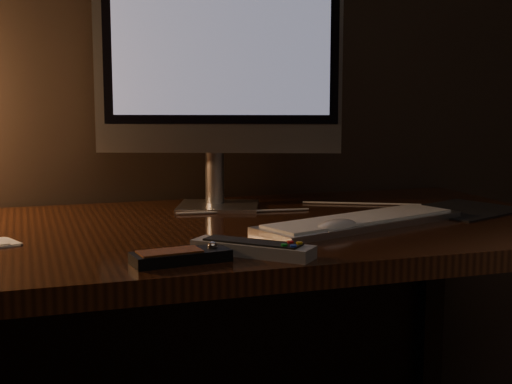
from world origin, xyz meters
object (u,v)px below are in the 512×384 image
object	(u,v)px
keyboard	(361,221)
media_remote	(181,256)
desk	(189,280)
tv_remote	(252,248)
monitor	(218,56)
mouse	(337,229)

from	to	relation	value
keyboard	media_remote	size ratio (longest dim) A/B	2.91
desk	keyboard	bearing A→B (deg)	-26.45
media_remote	keyboard	bearing A→B (deg)	18.49
media_remote	desk	bearing A→B (deg)	68.01
media_remote	tv_remote	world-z (taller)	media_remote
desk	monitor	size ratio (longest dim) A/B	2.71
mouse	tv_remote	xyz separation A→B (m)	(-0.21, -0.12, 0.00)
keyboard	mouse	size ratio (longest dim) A/B	4.75
desk	keyboard	distance (m)	0.38
monitor	mouse	world-z (taller)	monitor
desk	monitor	xyz separation A→B (m)	(0.10, 0.14, 0.48)
mouse	tv_remote	bearing A→B (deg)	-172.87
mouse	tv_remote	world-z (taller)	tv_remote
monitor	media_remote	bearing A→B (deg)	-91.39
monitor	tv_remote	xyz separation A→B (m)	(-0.08, -0.49, -0.34)
desk	keyboard	world-z (taller)	keyboard
monitor	tv_remote	size ratio (longest dim) A/B	3.16
tv_remote	monitor	bearing A→B (deg)	125.13
mouse	media_remote	distance (m)	0.36
mouse	media_remote	world-z (taller)	media_remote
monitor	tv_remote	world-z (taller)	monitor
monitor	keyboard	size ratio (longest dim) A/B	1.25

